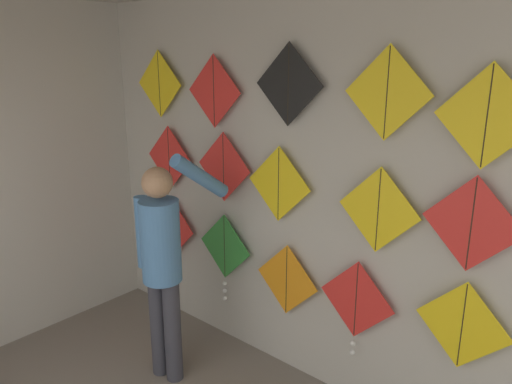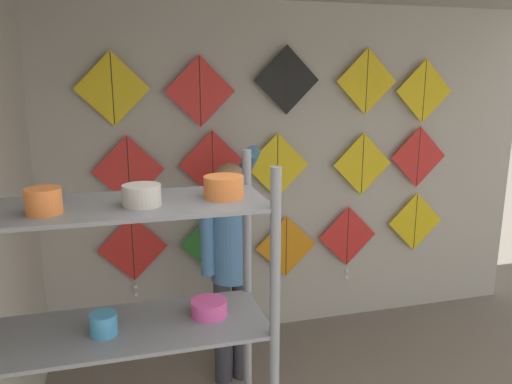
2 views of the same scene
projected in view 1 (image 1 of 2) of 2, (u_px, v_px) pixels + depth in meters
The scene contains 17 objects.
back_panel at pixel (291, 194), 3.61m from camera, with size 4.70×0.06×2.80m, color #BCB7AD.
shopkeeper at pixel (163, 256), 3.57m from camera, with size 0.44×0.63×1.75m.
kite_0 at pixel (173, 229), 4.49m from camera, with size 0.55×0.04×0.69m.
kite_1 at pixel (225, 251), 4.09m from camera, with size 0.55×0.04×0.76m.
kite_2 at pixel (287, 280), 3.70m from camera, with size 0.55×0.01×0.55m.
kite_3 at pixel (356, 303), 3.33m from camera, with size 0.55×0.04×0.69m.
kite_4 at pixel (462, 325), 2.86m from camera, with size 0.55×0.01×0.55m.
kite_5 at pixel (169, 158), 4.31m from camera, with size 0.55×0.01×0.55m.
kite_6 at pixel (224, 167), 3.89m from camera, with size 0.55×0.01×0.55m.
kite_7 at pixel (279, 184), 3.55m from camera, with size 0.55×0.01×0.55m.
kite_8 at pixel (378, 210), 3.07m from camera, with size 0.55×0.01×0.55m.
kite_9 at pixel (472, 224), 2.71m from camera, with size 0.55×0.01×0.55m.
kite_10 at pixel (159, 84), 4.18m from camera, with size 0.55×0.01×0.55m.
kite_11 at pixel (214, 91), 3.78m from camera, with size 0.55×0.01×0.55m.
kite_12 at pixel (289, 85), 3.31m from camera, with size 0.55×0.01×0.55m.
kite_13 at pixel (387, 93), 2.86m from camera, with size 0.55×0.01×0.55m.
kite_14 at pixel (487, 117), 2.54m from camera, with size 0.55×0.01×0.55m.
Camera 1 is at (2.08, 0.77, 2.43)m, focal length 35.00 mm.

